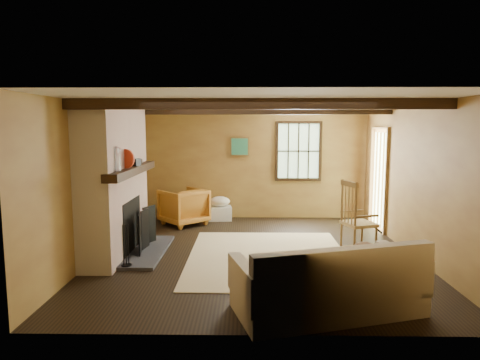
{
  "coord_description": "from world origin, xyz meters",
  "views": [
    {
      "loc": [
        -0.15,
        -6.74,
        2.05
      ],
      "look_at": [
        -0.26,
        0.4,
        1.15
      ],
      "focal_mm": 32.0,
      "sensor_mm": 36.0,
      "label": 1
    }
  ],
  "objects_px": {
    "fireplace": "(117,186)",
    "sofa": "(330,287)",
    "laundry_basket": "(220,213)",
    "rocking_chair": "(357,221)",
    "armchair": "(184,207)"
  },
  "relations": [
    {
      "from": "fireplace",
      "to": "sofa",
      "type": "bearing_deg",
      "value": -36.6
    },
    {
      "from": "armchair",
      "to": "rocking_chair",
      "type": "bearing_deg",
      "value": 106.85
    },
    {
      "from": "fireplace",
      "to": "rocking_chair",
      "type": "relative_size",
      "value": 2.03
    },
    {
      "from": "rocking_chair",
      "to": "laundry_basket",
      "type": "bearing_deg",
      "value": 27.68
    },
    {
      "from": "laundry_basket",
      "to": "armchair",
      "type": "distance_m",
      "value": 0.89
    },
    {
      "from": "fireplace",
      "to": "laundry_basket",
      "type": "bearing_deg",
      "value": 58.84
    },
    {
      "from": "rocking_chair",
      "to": "armchair",
      "type": "bearing_deg",
      "value": 40.87
    },
    {
      "from": "rocking_chair",
      "to": "laundry_basket",
      "type": "distance_m",
      "value": 3.34
    },
    {
      "from": "fireplace",
      "to": "armchair",
      "type": "distance_m",
      "value": 2.28
    },
    {
      "from": "fireplace",
      "to": "sofa",
      "type": "relative_size",
      "value": 1.08
    },
    {
      "from": "sofa",
      "to": "armchair",
      "type": "bearing_deg",
      "value": 101.3
    },
    {
      "from": "fireplace",
      "to": "armchair",
      "type": "bearing_deg",
      "value": 69.24
    },
    {
      "from": "sofa",
      "to": "armchair",
      "type": "xyz_separation_m",
      "value": [
        -2.23,
        4.25,
        0.08
      ]
    },
    {
      "from": "rocking_chair",
      "to": "sofa",
      "type": "bearing_deg",
      "value": 141.2
    },
    {
      "from": "rocking_chair",
      "to": "sofa",
      "type": "xyz_separation_m",
      "value": [
        -0.89,
        -2.4,
        -0.2
      ]
    }
  ]
}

